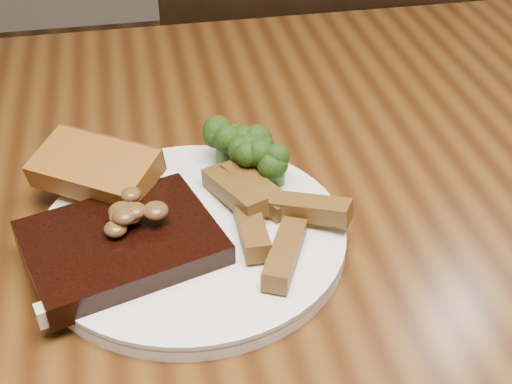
# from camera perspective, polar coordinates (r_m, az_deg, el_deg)

# --- Properties ---
(dining_table) EXTENTS (1.60, 0.90, 0.75)m
(dining_table) POSITION_cam_1_polar(r_m,az_deg,el_deg) (0.70, -1.40, -8.43)
(dining_table) COLOR #492A0E
(dining_table) RESTS_ON ground
(chair_far) EXTENTS (0.49, 0.49, 0.95)m
(chair_far) POSITION_cam_1_polar(r_m,az_deg,el_deg) (1.30, 3.17, 7.57)
(chair_far) COLOR black
(chair_far) RESTS_ON ground
(plate) EXTENTS (0.31, 0.31, 0.01)m
(plate) POSITION_cam_1_polar(r_m,az_deg,el_deg) (0.62, -5.10, -3.67)
(plate) COLOR white
(plate) RESTS_ON dining_table
(steak) EXTENTS (0.18, 0.15, 0.02)m
(steak) POSITION_cam_1_polar(r_m,az_deg,el_deg) (0.59, -10.69, -4.12)
(steak) COLOR black
(steak) RESTS_ON plate
(steak_bone) EXTENTS (0.13, 0.05, 0.02)m
(steak_bone) POSITION_cam_1_polar(r_m,az_deg,el_deg) (0.56, -10.43, -7.79)
(steak_bone) COLOR beige
(steak_bone) RESTS_ON plate
(mushroom_pile) EXTENTS (0.07, 0.07, 0.03)m
(mushroom_pile) POSITION_cam_1_polar(r_m,az_deg,el_deg) (0.59, -9.91, -1.29)
(mushroom_pile) COLOR #523919
(mushroom_pile) RESTS_ON steak
(garlic_bread) EXTENTS (0.12, 0.11, 0.02)m
(garlic_bread) POSITION_cam_1_polar(r_m,az_deg,el_deg) (0.66, -12.54, 0.42)
(garlic_bread) COLOR #96521B
(garlic_bread) RESTS_ON plate
(potato_wedges) EXTENTS (0.10, 0.10, 0.02)m
(potato_wedges) POSITION_cam_1_polar(r_m,az_deg,el_deg) (0.61, 1.75, -2.23)
(potato_wedges) COLOR brown
(potato_wedges) RESTS_ON plate
(broccoli_cluster) EXTENTS (0.08, 0.08, 0.04)m
(broccoli_cluster) POSITION_cam_1_polar(r_m,az_deg,el_deg) (0.67, -1.03, 2.72)
(broccoli_cluster) COLOR #233E0E
(broccoli_cluster) RESTS_ON plate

